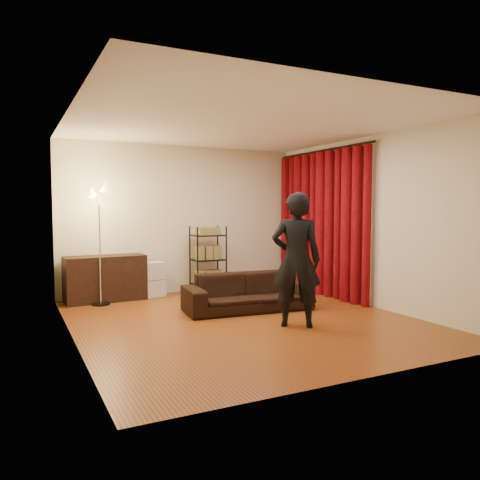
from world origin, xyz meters
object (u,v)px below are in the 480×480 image
person (296,260)px  wire_shelf (208,260)px  floor_lamp (100,246)px  media_cabinet (105,278)px  storage_boxes (153,279)px  sofa (248,292)px

person → wire_shelf: person is taller
floor_lamp → wire_shelf: bearing=5.9°
media_cabinet → storage_boxes: 0.82m
wire_shelf → sofa: bearing=-110.7°
sofa → person: 1.29m
sofa → wire_shelf: bearing=95.3°
wire_shelf → floor_lamp: size_ratio=0.64×
media_cabinet → wire_shelf: bearing=-6.5°
wire_shelf → person: bearing=-107.6°
media_cabinet → storage_boxes: size_ratio=2.13×
sofa → wire_shelf: size_ratio=1.57×
storage_boxes → wire_shelf: wire_shelf is taller
storage_boxes → wire_shelf: 1.06m
floor_lamp → storage_boxes: bearing=17.8°
sofa → media_cabinet: media_cabinet is taller
storage_boxes → floor_lamp: (-0.95, -0.31, 0.65)m
floor_lamp → media_cabinet: bearing=66.7°
media_cabinet → storage_boxes: bearing=-2.9°
person → floor_lamp: floor_lamp is taller
sofa → wire_shelf: 1.65m
person → media_cabinet: size_ratio=1.35×
media_cabinet → storage_boxes: media_cabinet is taller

